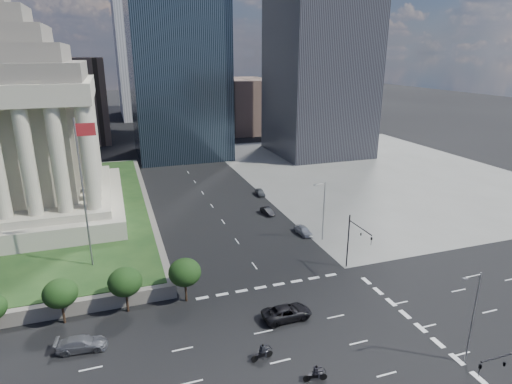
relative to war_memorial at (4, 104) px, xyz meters
name	(u,v)px	position (x,y,z in m)	size (l,w,h in m)	color
ground	(173,152)	(34.00, 52.00, -21.40)	(500.00, 500.00, 0.00)	black
sidewalk_ne	(372,171)	(80.00, 12.00, -21.38)	(68.00, 90.00, 0.03)	slate
war_memorial	(4,104)	(0.00, 0.00, 0.00)	(34.00, 34.00, 39.00)	#AFA993
flagpole	(84,186)	(12.17, -24.00, -8.29)	(2.52, 0.24, 20.00)	slate
midrise_glass	(177,51)	(36.00, 47.00, 8.60)	(26.00, 26.00, 60.00)	black
building_filler_ne	(242,105)	(66.00, 82.00, -11.40)	(20.00, 30.00, 20.00)	brown
building_filler_nw	(71,100)	(4.00, 82.00, -7.40)	(24.00, 30.00, 28.00)	brown
traffic_signal_ne	(355,238)	(46.50, -34.30, -16.15)	(0.30, 5.74, 8.00)	black
street_lamp_south	(472,313)	(47.33, -54.00, -15.74)	(2.13, 0.22, 10.00)	slate
street_lamp_north	(323,208)	(47.33, -23.00, -15.74)	(2.13, 0.22, 10.00)	slate
pickup_truck	(287,312)	(33.42, -41.48, -20.59)	(2.70, 5.85, 1.62)	black
suv_grey	(82,344)	(11.12, -39.69, -20.66)	(5.11, 2.08, 1.48)	#56575D
parked_sedan_near	(303,230)	(45.50, -19.94, -20.67)	(4.28, 1.72, 1.46)	#9A9CA2
parked_sedan_mid	(267,211)	(43.00, -9.04, -20.77)	(3.84, 1.34, 1.26)	black
parked_sedan_far	(260,192)	(45.50, 2.37, -20.72)	(1.61, 3.99, 1.36)	#54575B
motorcycle_lead	(315,373)	(32.09, -51.53, -20.52)	(2.35, 0.64, 1.75)	black
motorcycle_trail	(262,352)	(28.35, -47.13, -20.50)	(2.42, 0.66, 1.81)	black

